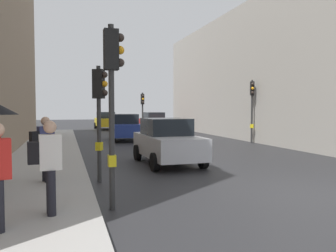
# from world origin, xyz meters

# --- Properties ---
(ground_plane) EXTENTS (120.00, 120.00, 0.00)m
(ground_plane) POSITION_xyz_m (0.00, 0.00, 0.00)
(ground_plane) COLOR #28282B
(sidewalk_kerb) EXTENTS (2.91, 40.00, 0.16)m
(sidewalk_kerb) POSITION_xyz_m (-6.80, 6.00, 0.08)
(sidewalk_kerb) COLOR #A8A5A0
(sidewalk_kerb) RESTS_ON ground
(building_facade_right) EXTENTS (12.00, 26.43, 9.08)m
(building_facade_right) POSITION_xyz_m (11.35, 15.75, 4.54)
(building_facade_right) COLOR #B2ADA3
(building_facade_right) RESTS_ON ground
(traffic_light_near_right) EXTENTS (0.45, 0.36, 3.38)m
(traffic_light_near_right) POSITION_xyz_m (-5.03, 2.81, 2.33)
(traffic_light_near_right) COLOR #2D2D2D
(traffic_light_near_right) RESTS_ON ground
(traffic_light_far_median) EXTENTS (0.24, 0.43, 3.40)m
(traffic_light_far_median) POSITION_xyz_m (0.01, 20.18, 2.35)
(traffic_light_far_median) COLOR #2D2D2D
(traffic_light_far_median) RESTS_ON ground
(traffic_light_mid_street) EXTENTS (0.34, 0.45, 3.88)m
(traffic_light_mid_street) POSITION_xyz_m (5.04, 11.68, 2.68)
(traffic_light_mid_street) COLOR #2D2D2D
(traffic_light_mid_street) RESTS_ON ground
(traffic_light_near_left) EXTENTS (0.43, 0.25, 3.90)m
(traffic_light_near_left) POSITION_xyz_m (-5.02, -0.09, 2.69)
(traffic_light_near_left) COLOR #2D2D2D
(traffic_light_near_left) RESTS_ON ground
(car_silver_hatchback) EXTENTS (2.09, 4.24, 1.76)m
(car_silver_hatchback) POSITION_xyz_m (-2.20, 5.48, 0.88)
(car_silver_hatchback) COLOR #BCBCC1
(car_silver_hatchback) RESTS_ON ground
(car_blue_van) EXTENTS (2.25, 4.31, 1.76)m
(car_blue_van) POSITION_xyz_m (-2.11, 15.82, 0.88)
(car_blue_van) COLOR navy
(car_blue_van) RESTS_ON ground
(car_yellow_taxi) EXTENTS (2.19, 4.29, 1.76)m
(car_yellow_taxi) POSITION_xyz_m (-2.02, 28.48, 0.88)
(car_yellow_taxi) COLOR yellow
(car_yellow_taxi) RESTS_ON ground
(car_red_sedan) EXTENTS (2.17, 4.28, 1.76)m
(car_red_sedan) POSITION_xyz_m (2.03, 24.78, 0.88)
(car_red_sedan) COLOR red
(car_red_sedan) RESTS_ON ground
(pedestrian_with_black_backpack) EXTENTS (0.63, 0.36, 1.77)m
(pedestrian_with_black_backpack) POSITION_xyz_m (-6.30, -0.62, 1.16)
(pedestrian_with_black_backpack) COLOR black
(pedestrian_with_black_backpack) RESTS_ON sidewalk_kerb
(pedestrian_with_grey_backpack) EXTENTS (0.66, 0.47, 1.77)m
(pedestrian_with_grey_backpack) POSITION_xyz_m (-6.54, 2.49, 1.16)
(pedestrian_with_grey_backpack) COLOR black
(pedestrian_with_grey_backpack) RESTS_ON sidewalk_kerb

